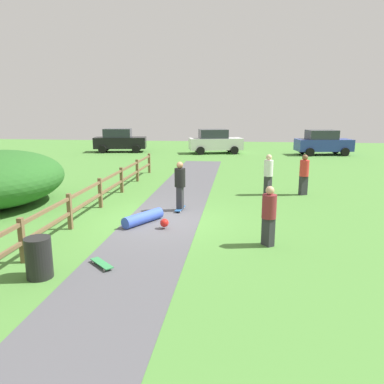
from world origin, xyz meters
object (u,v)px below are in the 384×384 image
at_px(bystander_red, 304,173).
at_px(bystander_white, 268,173).
at_px(parked_car_white, 215,141).
at_px(parked_car_blue, 323,143).
at_px(skater_fallen, 145,218).
at_px(skateboard_loose, 102,263).
at_px(parked_car_black, 120,140).
at_px(skater_riding, 180,184).
at_px(trash_bin, 39,258).
at_px(bystander_maroon, 269,213).

bearing_deg(bystander_red, bystander_white, -172.98).
relative_size(parked_car_white, parked_car_blue, 1.02).
bearing_deg(parked_car_white, skater_fallen, -92.78).
bearing_deg(bystander_red, skateboard_loose, -125.13).
distance_m(parked_car_white, parked_car_black, 7.91).
height_order(parked_car_black, parked_car_blue, same).
xyz_separation_m(skater_riding, bystander_white, (3.27, 3.01, -0.05)).
relative_size(skateboard_loose, parked_car_black, 0.16).
relative_size(skater_riding, bystander_red, 1.02).
bearing_deg(skater_fallen, bystander_red, 41.14).
height_order(trash_bin, skateboard_loose, trash_bin).
bearing_deg(bystander_maroon, parked_car_black, 117.13).
bearing_deg(parked_car_white, trash_bin, -95.50).
distance_m(skateboard_loose, bystander_red, 10.12).
xyz_separation_m(skater_fallen, parked_car_blue, (9.34, 19.42, 0.76)).
bearing_deg(skateboard_loose, bystander_maroon, 26.12).
bearing_deg(parked_car_blue, skater_fallen, -115.69).
relative_size(skater_fallen, parked_car_black, 0.34).
bearing_deg(parked_car_blue, skater_riding, -115.59).
distance_m(parked_car_black, parked_car_blue, 16.31).
bearing_deg(skater_riding, skater_fallen, -116.76).
relative_size(trash_bin, bystander_maroon, 0.56).
xyz_separation_m(skater_riding, bystander_maroon, (2.86, -3.14, -0.11)).
height_order(bystander_red, parked_car_white, parked_car_white).
bearing_deg(bystander_white, bystander_red, 7.02).
xyz_separation_m(trash_bin, skater_riding, (2.18, 5.74, 0.54)).
relative_size(skater_fallen, bystander_white, 0.89).
distance_m(trash_bin, skater_fallen, 4.25).
bearing_deg(skateboard_loose, skater_riding, 78.27).
bearing_deg(parked_car_blue, skateboard_loose, -112.72).
height_order(trash_bin, bystander_white, bystander_white).
xyz_separation_m(bystander_maroon, bystander_red, (1.90, 6.33, 0.06)).
bearing_deg(parked_car_white, parked_car_blue, 0.03).
bearing_deg(parked_car_white, bystander_maroon, -82.42).
height_order(skater_fallen, parked_car_white, parked_car_white).
bearing_deg(bystander_red, parked_car_white, 107.85).
bearing_deg(trash_bin, bystander_white, 58.11).
bearing_deg(trash_bin, parked_car_blue, 65.56).
xyz_separation_m(bystander_white, parked_car_white, (-3.19, 14.70, 0.02)).
height_order(skateboard_loose, bystander_red, bystander_red).
bearing_deg(parked_car_black, skater_fallen, -70.28).
distance_m(bystander_red, parked_car_black, 19.21).
bearing_deg(parked_car_black, skater_riding, -66.16).
height_order(trash_bin, parked_car_white, parked_car_white).
relative_size(trash_bin, parked_car_white, 0.20).
relative_size(bystander_maroon, bystander_red, 0.95).
xyz_separation_m(skater_fallen, bystander_white, (4.13, 4.72, 0.74)).
bearing_deg(trash_bin, parked_car_white, 84.50).
relative_size(skater_fallen, skateboard_loose, 2.11).
relative_size(trash_bin, parked_car_blue, 0.20).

